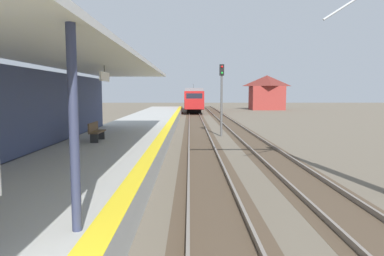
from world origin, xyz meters
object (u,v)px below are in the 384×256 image
object	(u,v)px
approaching_train	(194,99)
distant_trackside_house	(267,92)
platform_bench	(96,131)
rail_signal_post	(222,92)

from	to	relation	value
approaching_train	distant_trackside_house	distance (m)	15.18
approaching_train	platform_bench	size ratio (longest dim) A/B	12.25
rail_signal_post	platform_bench	size ratio (longest dim) A/B	3.25
platform_bench	distant_trackside_house	size ratio (longest dim) A/B	0.24
platform_bench	distant_trackside_house	xyz separation A→B (m)	(18.88, 49.37, 1.96)
rail_signal_post	platform_bench	xyz separation A→B (m)	(-6.74, -8.94, -1.82)
approaching_train	platform_bench	bearing A→B (deg)	-96.77
platform_bench	rail_signal_post	bearing A→B (deg)	52.99
approaching_train	distant_trackside_house	xyz separation A→B (m)	(13.77, 6.28, 1.16)
distant_trackside_house	platform_bench	bearing A→B (deg)	-110.93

